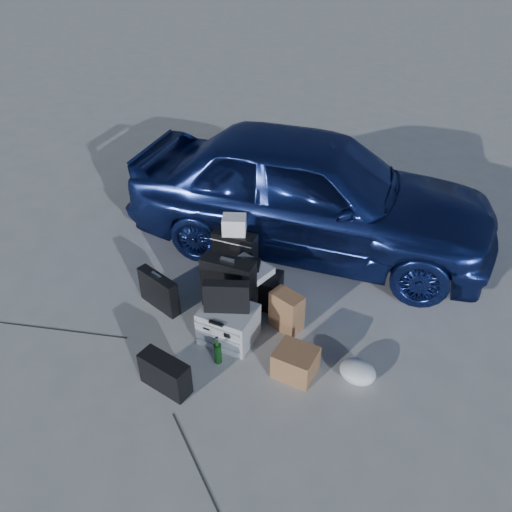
{
  "coord_description": "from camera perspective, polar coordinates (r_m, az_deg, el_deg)",
  "views": [
    {
      "loc": [
        2.04,
        -2.72,
        3.42
      ],
      "look_at": [
        0.19,
        0.85,
        0.57
      ],
      "focal_mm": 35.0,
      "sensor_mm": 36.0,
      "label": 1
    }
  ],
  "objects": [
    {
      "name": "messenger_bag",
      "position": [
        4.41,
        -10.36,
        -13.09
      ],
      "size": [
        0.48,
        0.23,
        0.32
      ],
      "primitive_type": "cube",
      "rotation": [
        0.0,
        0.0,
        -0.12
      ],
      "color": "black",
      "rests_on": "ground"
    },
    {
      "name": "pelican_case",
      "position": [
        4.75,
        -3.15,
        -7.77
      ],
      "size": [
        0.51,
        0.42,
        0.36
      ],
      "primitive_type": "cube",
      "rotation": [
        0.0,
        0.0,
        0.04
      ],
      "color": "#B0B2B5",
      "rests_on": "ground"
    },
    {
      "name": "kraft_bag",
      "position": [
        4.85,
        3.5,
        -6.33
      ],
      "size": [
        0.35,
        0.26,
        0.41
      ],
      "primitive_type": "cube",
      "rotation": [
        0.0,
        0.0,
        -0.28
      ],
      "color": "#8D5C3D",
      "rests_on": "ground"
    },
    {
      "name": "cardboard_box",
      "position": [
        4.48,
        4.53,
        -12.03
      ],
      "size": [
        0.35,
        0.31,
        0.26
      ],
      "primitive_type": "cube",
      "rotation": [
        0.0,
        0.0,
        -0.01
      ],
      "color": "brown",
      "rests_on": "ground"
    },
    {
      "name": "ground",
      "position": [
        4.82,
        -6.73,
        -10.16
      ],
      "size": [
        60.0,
        60.0,
        0.0
      ],
      "primitive_type": "plane",
      "color": "#A3A39F",
      "rests_on": "ground"
    },
    {
      "name": "plastic_bag",
      "position": [
        4.54,
        11.53,
        -12.83
      ],
      "size": [
        0.35,
        0.31,
        0.18
      ],
      "primitive_type": "ellipsoid",
      "rotation": [
        0.0,
        0.0,
        -0.13
      ],
      "color": "silver",
      "rests_on": "ground"
    },
    {
      "name": "suitcase_left",
      "position": [
        4.9,
        -3.13,
        -3.71
      ],
      "size": [
        0.54,
        0.23,
        0.68
      ],
      "primitive_type": "cube",
      "rotation": [
        0.0,
        0.0,
        0.09
      ],
      "color": "black",
      "rests_on": "ground"
    },
    {
      "name": "briefcase",
      "position": [
        5.18,
        -11.05,
        -3.96
      ],
      "size": [
        0.52,
        0.24,
        0.39
      ],
      "primitive_type": "cube",
      "rotation": [
        0.0,
        0.0,
        -0.26
      ],
      "color": "black",
      "rests_on": "ground"
    },
    {
      "name": "green_bottle",
      "position": [
        4.56,
        -4.42,
        -10.69
      ],
      "size": [
        0.09,
        0.09,
        0.29
      ],
      "primitive_type": "cylinder",
      "rotation": [
        0.0,
        0.0,
        0.35
      ],
      "color": "black",
      "rests_on": "ground"
    },
    {
      "name": "white_carton",
      "position": [
        5.23,
        -2.51,
        3.57
      ],
      "size": [
        0.3,
        0.28,
        0.19
      ],
      "primitive_type": "cube",
      "rotation": [
        0.0,
        0.0,
        0.42
      ],
      "color": "silver",
      "rests_on": "suitcase_right"
    },
    {
      "name": "flat_box_white",
      "position": [
        5.05,
        -0.8,
        -1.57
      ],
      "size": [
        0.49,
        0.41,
        0.08
      ],
      "primitive_type": "cube",
      "rotation": [
        0.0,
        0.0,
        -0.23
      ],
      "color": "silver",
      "rests_on": "duffel_bag"
    },
    {
      "name": "flat_box_black",
      "position": [
        5.02,
        -0.96,
        -0.94
      ],
      "size": [
        0.3,
        0.26,
        0.05
      ],
      "primitive_type": "cube",
      "rotation": [
        0.0,
        0.0,
        0.35
      ],
      "color": "black",
      "rests_on": "flat_box_white"
    },
    {
      "name": "laptop_bag",
      "position": [
        4.53,
        -3.4,
        -4.69
      ],
      "size": [
        0.42,
        0.27,
        0.31
      ],
      "primitive_type": "cube",
      "rotation": [
        0.0,
        0.0,
        0.43
      ],
      "color": "black",
      "rests_on": "pelican_case"
    },
    {
      "name": "car",
      "position": [
        5.81,
        6.2,
        7.36
      ],
      "size": [
        4.38,
        2.27,
        1.42
      ],
      "primitive_type": "imported",
      "rotation": [
        0.0,
        0.0,
        1.72
      ],
      "color": "navy",
      "rests_on": "ground"
    },
    {
      "name": "suitcase_right",
      "position": [
        5.43,
        -2.41,
        0.03
      ],
      "size": [
        0.49,
        0.22,
        0.57
      ],
      "primitive_type": "cube",
      "rotation": [
        0.0,
        0.0,
        0.1
      ],
      "color": "black",
      "rests_on": "ground"
    },
    {
      "name": "duffel_bag",
      "position": [
        5.18,
        -0.99,
        -3.47
      ],
      "size": [
        0.74,
        0.42,
        0.35
      ],
      "primitive_type": "cube",
      "rotation": [
        0.0,
        0.0,
        0.18
      ],
      "color": "black",
      "rests_on": "ground"
    }
  ]
}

